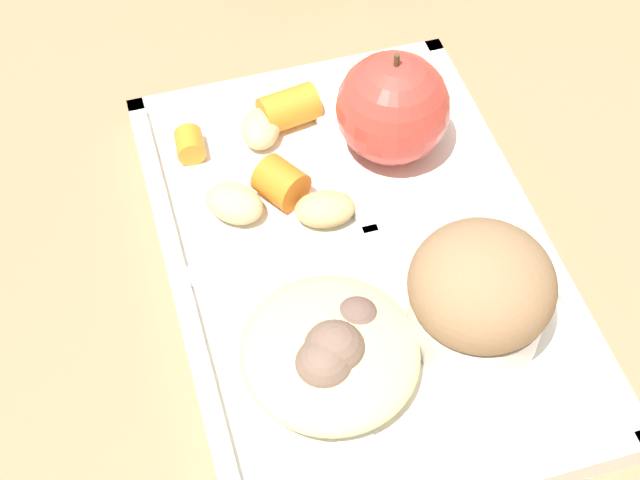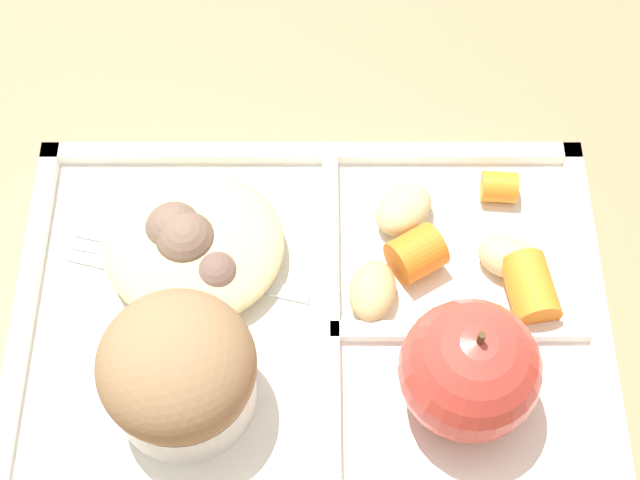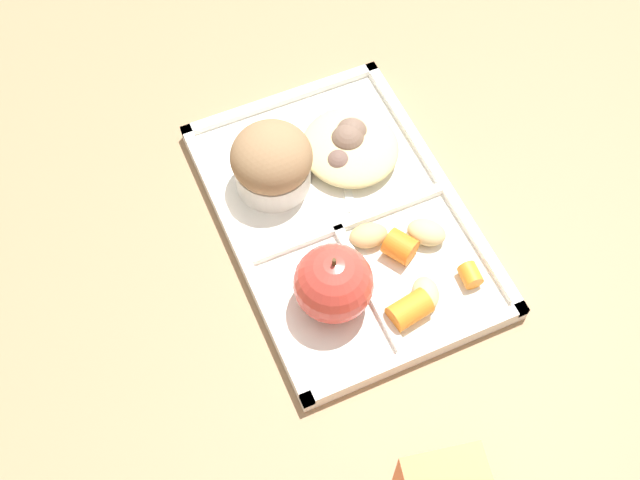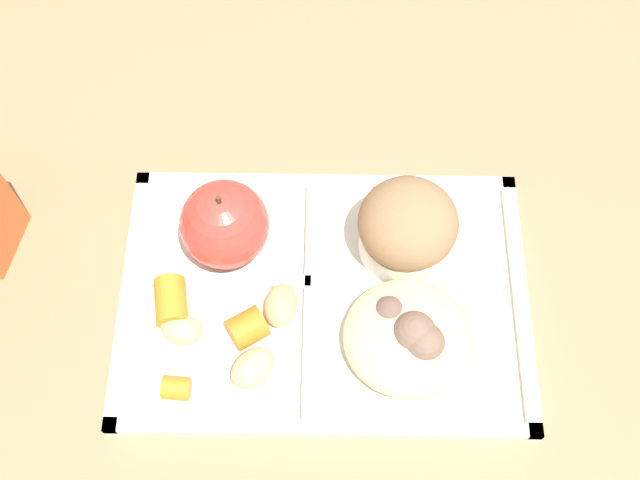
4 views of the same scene
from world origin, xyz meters
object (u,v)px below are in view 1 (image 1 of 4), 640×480
object	(u,v)px
lunch_tray	(358,260)
bran_muffin	(480,294)
green_apple	(393,108)
plastic_fork	(351,383)

from	to	relation	value
lunch_tray	bran_muffin	world-z (taller)	bran_muffin
lunch_tray	green_apple	distance (m)	0.10
lunch_tray	green_apple	size ratio (longest dim) A/B	4.09
lunch_tray	green_apple	xyz separation A→B (m)	(-0.08, 0.05, 0.04)
lunch_tray	plastic_fork	xyz separation A→B (m)	(0.08, -0.03, 0.01)
lunch_tray	bran_muffin	bearing A→B (deg)	35.06
bran_muffin	plastic_fork	xyz separation A→B (m)	(0.02, -0.08, -0.03)
lunch_tray	green_apple	bearing A→B (deg)	149.33
green_apple	plastic_fork	world-z (taller)	green_apple
green_apple	lunch_tray	bearing A→B (deg)	-30.67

